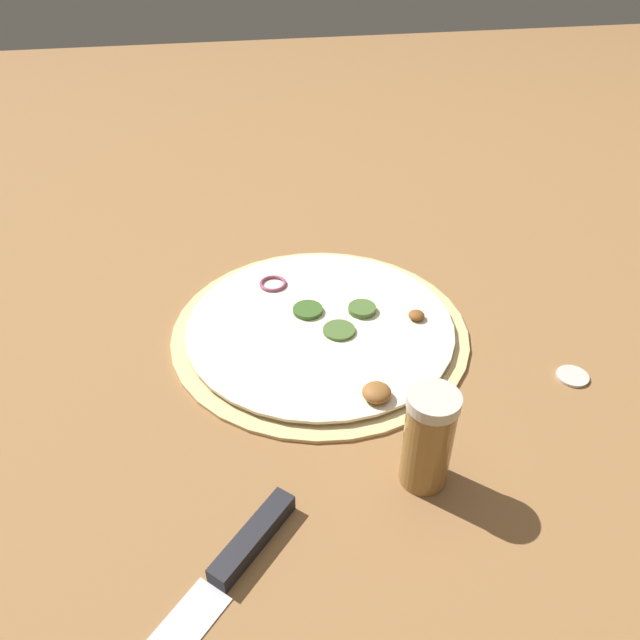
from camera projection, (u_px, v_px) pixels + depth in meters
name	position (u px, v px, depth m)	size (l,w,h in m)	color
ground_plane	(320.00, 332.00, 0.79)	(3.00, 3.00, 0.00)	olive
pizza	(321.00, 328.00, 0.78)	(0.37, 0.37, 0.03)	#D6B77A
knife	(222.00, 577.00, 0.52)	(0.21, 0.22, 0.02)	silver
spice_jar	(428.00, 439.00, 0.57)	(0.05, 0.05, 0.11)	olive
loose_cap	(573.00, 375.00, 0.72)	(0.04, 0.04, 0.01)	beige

